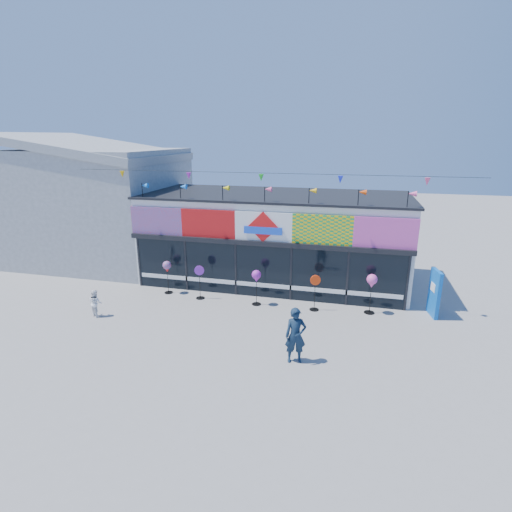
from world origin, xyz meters
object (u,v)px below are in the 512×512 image
(spinner_4, at_px, (372,282))
(child, at_px, (96,303))
(spinner_1, at_px, (200,281))
(adult_man, at_px, (296,336))
(spinner_2, at_px, (256,277))
(spinner_0, at_px, (167,268))
(blue_sign, at_px, (434,293))
(spinner_3, at_px, (315,292))

(spinner_4, xyz_separation_m, child, (-10.24, -2.77, -0.75))
(spinner_1, bearing_deg, adult_man, -40.55)
(spinner_4, bearing_deg, spinner_2, -176.73)
(spinner_4, bearing_deg, spinner_0, 179.67)
(spinner_1, distance_m, spinner_2, 2.52)
(blue_sign, xyz_separation_m, spinner_3, (-4.48, -0.59, -0.15))
(blue_sign, xyz_separation_m, spinner_2, (-6.85, -0.62, 0.27))
(blue_sign, bearing_deg, spinner_2, 175.01)
(spinner_1, height_order, spinner_3, spinner_3)
(blue_sign, distance_m, spinner_4, 2.40)
(spinner_3, bearing_deg, spinner_0, 177.49)
(spinner_4, bearing_deg, blue_sign, 8.71)
(spinner_0, height_order, spinner_3, spinner_0)
(blue_sign, height_order, child, blue_sign)
(adult_man, bearing_deg, spinner_3, 72.83)
(spinner_0, distance_m, adult_man, 7.57)
(spinner_1, relative_size, spinner_4, 0.91)
(spinner_2, distance_m, spinner_3, 2.41)
(spinner_3, relative_size, child, 1.39)
(spinner_1, distance_m, child, 4.15)
(spinner_0, relative_size, spinner_4, 0.92)
(spinner_1, height_order, spinner_4, spinner_4)
(spinner_1, bearing_deg, blue_sign, 3.45)
(child, bearing_deg, spinner_1, -114.55)
(spinner_3, bearing_deg, blue_sign, 7.54)
(spinner_3, xyz_separation_m, child, (-8.11, -2.54, -0.25))
(spinner_2, relative_size, spinner_3, 1.01)
(spinner_2, relative_size, spinner_4, 0.93)
(spinner_2, height_order, child, spinner_2)
(blue_sign, relative_size, spinner_1, 1.25)
(spinner_1, xyz_separation_m, spinner_4, (6.99, 0.20, 0.51))
(blue_sign, xyz_separation_m, spinner_0, (-10.93, -0.31, 0.26))
(spinner_3, xyz_separation_m, adult_man, (-0.19, -3.96, 0.10))
(spinner_2, xyz_separation_m, child, (-5.74, -2.51, -0.66))
(spinner_2, xyz_separation_m, spinner_3, (2.37, 0.02, -0.41))
(spinner_4, height_order, child, spinner_4)
(spinner_0, distance_m, child, 3.33)
(spinner_2, xyz_separation_m, adult_man, (2.18, -3.94, -0.31))
(spinner_0, xyz_separation_m, spinner_3, (6.45, -0.28, -0.40))
(spinner_0, relative_size, adult_man, 0.84)
(blue_sign, distance_m, spinner_0, 10.93)
(blue_sign, distance_m, adult_man, 6.52)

